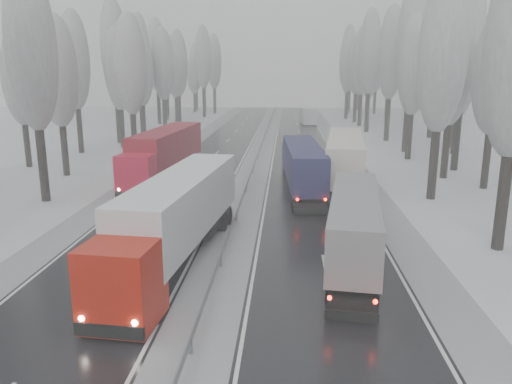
# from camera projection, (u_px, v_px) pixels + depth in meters

# --- Properties ---
(carriageway_right) EXTENTS (7.50, 200.00, 0.03)m
(carriageway_right) POSITION_uv_depth(u_px,v_px,m) (310.00, 188.00, 42.30)
(carriageway_right) COLOR black
(carriageway_right) RESTS_ON ground
(carriageway_left) EXTENTS (7.50, 200.00, 0.03)m
(carriageway_left) POSITION_uv_depth(u_px,v_px,m) (187.00, 186.00, 42.93)
(carriageway_left) COLOR black
(carriageway_left) RESTS_ON ground
(median_slush) EXTENTS (3.00, 200.00, 0.04)m
(median_slush) POSITION_uv_depth(u_px,v_px,m) (248.00, 187.00, 42.61)
(median_slush) COLOR #9B9EA3
(median_slush) RESTS_ON ground
(shoulder_right) EXTENTS (2.40, 200.00, 0.04)m
(shoulder_right) POSITION_uv_depth(u_px,v_px,m) (369.00, 189.00, 42.00)
(shoulder_right) COLOR #9B9EA3
(shoulder_right) RESTS_ON ground
(shoulder_left) EXTENTS (2.40, 200.00, 0.04)m
(shoulder_left) POSITION_uv_depth(u_px,v_px,m) (131.00, 186.00, 43.22)
(shoulder_left) COLOR #9B9EA3
(shoulder_left) RESTS_ON ground
(median_guardrail) EXTENTS (0.12, 200.00, 0.76)m
(median_guardrail) POSITION_uv_depth(u_px,v_px,m) (248.00, 181.00, 42.46)
(median_guardrail) COLOR slate
(median_guardrail) RESTS_ON ground
(tree_18) EXTENTS (3.60, 3.60, 16.58)m
(tree_18) POSITION_uv_depth(u_px,v_px,m) (442.00, 57.00, 36.38)
(tree_18) COLOR black
(tree_18) RESTS_ON ground
(tree_19) EXTENTS (3.60, 3.60, 14.57)m
(tree_19) POSITION_uv_depth(u_px,v_px,m) (496.00, 74.00, 40.23)
(tree_19) COLOR black
(tree_19) RESTS_ON ground
(tree_20) EXTENTS (3.60, 3.60, 15.71)m
(tree_20) POSITION_uv_depth(u_px,v_px,m) (453.00, 66.00, 44.20)
(tree_20) COLOR black
(tree_20) RESTS_ON ground
(tree_21) EXTENTS (3.60, 3.60, 18.62)m
(tree_21) POSITION_uv_depth(u_px,v_px,m) (465.00, 46.00, 47.51)
(tree_21) COLOR black
(tree_21) RESTS_ON ground
(tree_22) EXTENTS (3.60, 3.60, 15.86)m
(tree_22) POSITION_uv_depth(u_px,v_px,m) (414.00, 66.00, 54.35)
(tree_22) COLOR black
(tree_22) RESTS_ON ground
(tree_23) EXTENTS (3.60, 3.60, 13.55)m
(tree_23) POSITION_uv_depth(u_px,v_px,m) (459.00, 80.00, 58.21)
(tree_23) COLOR black
(tree_23) RESTS_ON ground
(tree_24) EXTENTS (3.60, 3.60, 20.49)m
(tree_24) POSITION_uv_depth(u_px,v_px,m) (412.00, 41.00, 58.87)
(tree_24) COLOR black
(tree_24) RESTS_ON ground
(tree_25) EXTENTS (3.60, 3.60, 19.44)m
(tree_25) POSITION_uv_depth(u_px,v_px,m) (460.00, 48.00, 62.50)
(tree_25) COLOR black
(tree_25) RESTS_ON ground
(tree_26) EXTENTS (3.60, 3.60, 18.78)m
(tree_26) POSITION_uv_depth(u_px,v_px,m) (391.00, 54.00, 69.09)
(tree_26) COLOR black
(tree_26) RESTS_ON ground
(tree_27) EXTENTS (3.60, 3.60, 17.62)m
(tree_27) POSITION_uv_depth(u_px,v_px,m) (435.00, 60.00, 72.72)
(tree_27) COLOR black
(tree_27) RESTS_ON ground
(tree_28) EXTENTS (3.60, 3.60, 19.62)m
(tree_28) POSITION_uv_depth(u_px,v_px,m) (370.00, 53.00, 79.41)
(tree_28) COLOR black
(tree_28) RESTS_ON ground
(tree_29) EXTENTS (3.60, 3.60, 18.11)m
(tree_29) POSITION_uv_depth(u_px,v_px,m) (411.00, 60.00, 83.08)
(tree_29) COLOR black
(tree_29) RESTS_ON ground
(tree_30) EXTENTS (3.60, 3.60, 17.86)m
(tree_30) POSITION_uv_depth(u_px,v_px,m) (362.00, 61.00, 89.12)
(tree_30) COLOR black
(tree_30) RESTS_ON ground
(tree_31) EXTENTS (3.60, 3.60, 18.58)m
(tree_31) POSITION_uv_depth(u_px,v_px,m) (391.00, 59.00, 92.54)
(tree_31) COLOR black
(tree_31) RESTS_ON ground
(tree_32) EXTENTS (3.60, 3.60, 17.33)m
(tree_32) POSITION_uv_depth(u_px,v_px,m) (357.00, 64.00, 96.48)
(tree_32) COLOR black
(tree_32) RESTS_ON ground
(tree_33) EXTENTS (3.60, 3.60, 14.33)m
(tree_33) POSITION_uv_depth(u_px,v_px,m) (369.00, 74.00, 100.63)
(tree_33) COLOR black
(tree_33) RESTS_ON ground
(tree_34) EXTENTS (3.60, 3.60, 17.63)m
(tree_34) POSITION_uv_depth(u_px,v_px,m) (348.00, 64.00, 103.39)
(tree_34) COLOR black
(tree_34) RESTS_ON ground
(tree_35) EXTENTS (3.60, 3.60, 18.25)m
(tree_35) POSITION_uv_depth(u_px,v_px,m) (389.00, 62.00, 106.63)
(tree_35) COLOR black
(tree_35) RESTS_ON ground
(tree_36) EXTENTS (3.60, 3.60, 20.23)m
(tree_36) POSITION_uv_depth(u_px,v_px,m) (349.00, 57.00, 112.48)
(tree_36) COLOR black
(tree_36) RESTS_ON ground
(tree_37) EXTENTS (3.60, 3.60, 16.37)m
(tree_37) POSITION_uv_depth(u_px,v_px,m) (377.00, 68.00, 116.52)
(tree_37) COLOR black
(tree_37) RESTS_ON ground
(tree_38) EXTENTS (3.60, 3.60, 17.97)m
(tree_38) POSITION_uv_depth(u_px,v_px,m) (350.00, 64.00, 122.97)
(tree_38) COLOR black
(tree_38) RESTS_ON ground
(tree_39) EXTENTS (3.60, 3.60, 16.19)m
(tree_39) POSITION_uv_depth(u_px,v_px,m) (359.00, 69.00, 126.95)
(tree_39) COLOR black
(tree_39) RESTS_ON ground
(tree_58) EXTENTS (3.60, 3.60, 17.21)m
(tree_58) POSITION_uv_depth(u_px,v_px,m) (31.00, 51.00, 35.65)
(tree_58) COLOR black
(tree_58) RESTS_ON ground
(tree_60) EXTENTS (3.60, 3.60, 14.84)m
(tree_60) POSITION_uv_depth(u_px,v_px,m) (58.00, 72.00, 45.51)
(tree_60) COLOR black
(tree_60) RESTS_ON ground
(tree_61) EXTENTS (3.60, 3.60, 13.95)m
(tree_61) POSITION_uv_depth(u_px,v_px,m) (20.00, 78.00, 49.87)
(tree_61) COLOR black
(tree_61) RESTS_ON ground
(tree_62) EXTENTS (3.60, 3.60, 16.04)m
(tree_62) POSITION_uv_depth(u_px,v_px,m) (130.00, 65.00, 54.35)
(tree_62) COLOR black
(tree_62) RESTS_ON ground
(tree_63) EXTENTS (3.60, 3.60, 16.88)m
(tree_63) POSITION_uv_depth(u_px,v_px,m) (74.00, 61.00, 58.58)
(tree_63) COLOR black
(tree_63) RESTS_ON ground
(tree_64) EXTENTS (3.60, 3.60, 15.42)m
(tree_64) POSITION_uv_depth(u_px,v_px,m) (119.00, 69.00, 63.42)
(tree_64) COLOR black
(tree_64) RESTS_ON ground
(tree_65) EXTENTS (3.60, 3.60, 19.48)m
(tree_65) POSITION_uv_depth(u_px,v_px,m) (114.00, 50.00, 66.81)
(tree_65) COLOR black
(tree_65) RESTS_ON ground
(tree_66) EXTENTS (3.60, 3.60, 15.23)m
(tree_66) POSITION_uv_depth(u_px,v_px,m) (141.00, 71.00, 72.80)
(tree_66) COLOR black
(tree_66) RESTS_ON ground
(tree_67) EXTENTS (3.60, 3.60, 17.09)m
(tree_67) POSITION_uv_depth(u_px,v_px,m) (139.00, 63.00, 76.48)
(tree_67) COLOR black
(tree_67) RESTS_ON ground
(tree_68) EXTENTS (3.60, 3.60, 16.65)m
(tree_68) POSITION_uv_depth(u_px,v_px,m) (163.00, 65.00, 79.05)
(tree_68) COLOR black
(tree_68) RESTS_ON ground
(tree_69) EXTENTS (3.60, 3.60, 19.35)m
(tree_69) POSITION_uv_depth(u_px,v_px,m) (139.00, 55.00, 82.82)
(tree_69) COLOR black
(tree_69) RESTS_ON ground
(tree_70) EXTENTS (3.60, 3.60, 17.09)m
(tree_70) POSITION_uv_depth(u_px,v_px,m) (178.00, 64.00, 88.76)
(tree_70) COLOR black
(tree_70) RESTS_ON ground
(tree_71) EXTENTS (3.60, 3.60, 19.61)m
(tree_71) POSITION_uv_depth(u_px,v_px,m) (157.00, 56.00, 92.55)
(tree_71) COLOR black
(tree_71) RESTS_ON ground
(tree_72) EXTENTS (3.60, 3.60, 15.11)m
(tree_72) POSITION_uv_depth(u_px,v_px,m) (175.00, 72.00, 98.28)
(tree_72) COLOR black
(tree_72) RESTS_ON ground
(tree_73) EXTENTS (3.60, 3.60, 17.22)m
(tree_73) POSITION_uv_depth(u_px,v_px,m) (165.00, 65.00, 102.02)
(tree_73) COLOR black
(tree_73) RESTS_ON ground
(tree_74) EXTENTS (3.60, 3.60, 19.68)m
(tree_74) POSITION_uv_depth(u_px,v_px,m) (203.00, 58.00, 107.84)
(tree_74) COLOR black
(tree_74) RESTS_ON ground
(tree_75) EXTENTS (3.60, 3.60, 18.60)m
(tree_75) POSITION_uv_depth(u_px,v_px,m) (166.00, 61.00, 112.43)
(tree_75) COLOR black
(tree_75) RESTS_ON ground
(tree_76) EXTENTS (3.60, 3.60, 18.55)m
(tree_76) POSITION_uv_depth(u_px,v_px,m) (214.00, 62.00, 117.06)
(tree_76) COLOR black
(tree_76) RESTS_ON ground
(tree_77) EXTENTS (3.60, 3.60, 14.32)m
(tree_77) POSITION_uv_depth(u_px,v_px,m) (194.00, 74.00, 121.91)
(tree_77) COLOR black
(tree_77) RESTS_ON ground
(tree_78) EXTENTS (3.60, 3.60, 19.55)m
(tree_78) POSITION_uv_depth(u_px,v_px,m) (204.00, 60.00, 123.52)
(tree_78) COLOR black
(tree_78) RESTS_ON ground
(tree_79) EXTENTS (3.60, 3.60, 17.07)m
(tree_79) POSITION_uv_depth(u_px,v_px,m) (196.00, 67.00, 127.94)
(tree_79) COLOR black
(tree_79) RESTS_ON ground
(truck_grey_tarp) EXTENTS (4.08, 14.45, 3.67)m
(truck_grey_tarp) POSITION_uv_depth(u_px,v_px,m) (354.00, 219.00, 26.00)
(truck_grey_tarp) COLOR #535358
(truck_grey_tarp) RESTS_ON ground
(truck_blue_box) EXTENTS (3.39, 15.85, 4.04)m
(truck_blue_box) POSITION_uv_depth(u_px,v_px,m) (302.00, 164.00, 40.49)
(truck_blue_box) COLOR #1F1D4A
(truck_blue_box) RESTS_ON ground
(truck_cream_box) EXTENTS (4.57, 17.40, 4.43)m
(truck_cream_box) POSITION_uv_depth(u_px,v_px,m) (345.00, 157.00, 42.51)
(truck_cream_box) COLOR #9C978A
(truck_cream_box) RESTS_ON ground
(box_truck_distant) EXTENTS (3.13, 8.46, 3.10)m
(box_truck_distant) POSITION_uv_depth(u_px,v_px,m) (308.00, 116.00, 94.78)
(box_truck_distant) COLOR silver
(box_truck_distant) RESTS_ON ground
(truck_red_white) EXTENTS (4.35, 17.25, 4.39)m
(truck_red_white) POSITION_uv_depth(u_px,v_px,m) (177.00, 215.00, 25.25)
(truck_red_white) COLOR #AC1709
(truck_red_white) RESTS_ON ground
(truck_red_red) EXTENTS (3.99, 17.74, 4.52)m
(truck_red_red) POSITION_uv_depth(u_px,v_px,m) (164.00, 151.00, 45.04)
(truck_red_red) COLOR red
(truck_red_red) RESTS_ON ground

